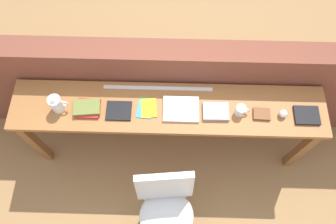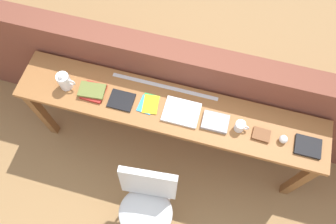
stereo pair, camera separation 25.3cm
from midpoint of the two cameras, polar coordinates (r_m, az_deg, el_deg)
The scene contains 15 objects.
ground_plane at distance 3.30m, azimuth -2.34°, elevation -10.80°, with size 40.00×40.00×0.00m, color #9E7547.
brick_wall_back at distance 2.98m, azimuth -2.21°, elevation 4.02°, with size 6.00×0.20×1.17m, color brown.
sideboard at distance 2.69m, azimuth -2.64°, elevation -0.75°, with size 2.50×0.44×0.88m.
chair_white_moulded at distance 2.70m, azimuth -3.16°, elevation -16.31°, with size 0.48×0.49×0.89m.
pitcher_white at distance 2.68m, azimuth -21.41°, elevation 1.03°, with size 0.14×0.10×0.18m.
book_stack_leftmost at distance 2.65m, azimuth -16.47°, elevation 0.42°, with size 0.22×0.17×0.05m.
magazine_cycling at distance 2.59m, azimuth -11.33°, elevation -0.08°, with size 0.20×0.16×0.02m, color black.
pamphlet_pile_colourful at distance 2.57m, azimuth -6.45°, elevation 0.36°, with size 0.16×0.18×0.01m.
book_open_centre at distance 2.55m, azimuth -0.55°, elevation 0.20°, with size 0.28×0.22×0.02m, color white.
book_grey_hardcover at distance 2.54m, azimuth 5.54°, elevation -0.22°, with size 0.20×0.15×0.03m, color #9E9EA3.
mug at distance 2.54m, azimuth 9.79°, elevation -0.02°, with size 0.11×0.08×0.09m.
leather_journal_brown at distance 2.60m, azimuth 13.37°, elevation -0.65°, with size 0.13×0.10×0.02m, color brown.
sports_ball_small at distance 2.62m, azimuth 16.88°, elevation -0.57°, with size 0.06×0.06×0.06m, color silver.
book_repair_rightmost at distance 2.70m, azimuth 20.61°, elevation -0.84°, with size 0.19×0.16×0.02m, color black.
ruler_metal_back_edge at distance 2.65m, azimuth -4.49°, elevation 3.90°, with size 0.88×0.03×0.00m, color silver.
Camera 1 is at (0.03, -0.81, 3.20)m, focal length 35.00 mm.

